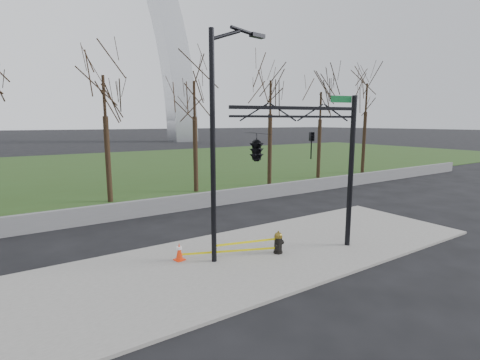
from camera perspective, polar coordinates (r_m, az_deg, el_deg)
ground at (r=13.90m, az=4.70°, el=-11.78°), size 500.00×500.00×0.00m
sidewalk at (r=13.88m, az=4.71°, el=-11.59°), size 18.00×6.00×0.10m
grass_strip at (r=41.28m, az=-21.83°, el=1.77°), size 120.00×40.00×0.06m
guardrail at (r=20.39m, az=-9.25°, el=-3.67°), size 60.00×0.30×0.90m
tree_row at (r=23.61m, az=-13.47°, el=8.24°), size 46.06×4.00×9.29m
fire_hydrant at (r=13.59m, az=6.23°, el=-10.07°), size 0.54×0.35×0.87m
traffic_cone at (r=13.05m, az=-9.81°, el=-11.34°), size 0.40×0.40×0.65m
street_light at (r=12.10m, az=-3.57°, el=7.87°), size 2.39×0.46×8.21m
traffic_signal_mast at (r=12.62m, az=5.92°, el=5.41°), size 4.98×2.54×6.00m
caution_tape at (r=13.17m, az=-0.50°, el=-10.87°), size 3.42×1.40×0.44m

